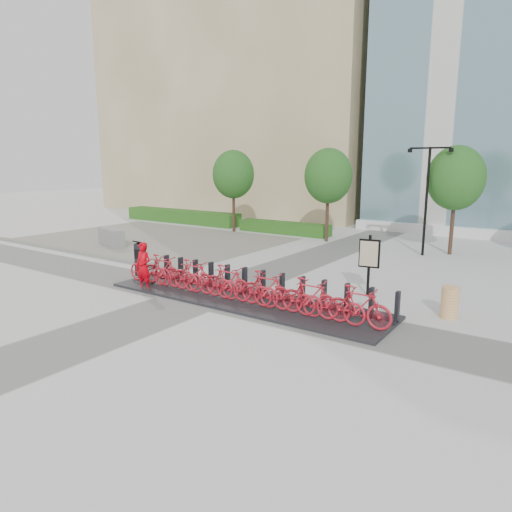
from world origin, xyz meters
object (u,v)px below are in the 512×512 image
Objects in this scene: worker_red at (143,267)px; bike_0 at (148,269)px; construction_barrel at (450,302)px; map_sign at (369,256)px; jersey_barrier at (111,237)px; kiosk at (140,259)px.

bike_0 is at bearing 119.63° from worker_red.
map_sign is at bearing 164.48° from construction_barrel.
worker_red reaches higher than construction_barrel.
construction_barrel is 17.48m from jersey_barrier.
kiosk is at bearing -170.38° from construction_barrel.
jersey_barrier is 1.15× the size of map_sign.
construction_barrel is (9.21, 2.92, -0.38)m from worker_red.
kiosk is at bearing -172.61° from map_sign.
construction_barrel is at bearing 11.34° from jersey_barrier.
kiosk is (-0.97, 0.50, 0.16)m from bike_0.
kiosk is 1.50× the size of construction_barrel.
map_sign is at bearing 22.49° from worker_red.
worker_red is at bearing -13.36° from jersey_barrier.
jersey_barrier is at bearing 164.45° from map_sign.
map_sign reaches higher than kiosk.
bike_0 is 1.11× the size of worker_red.
bike_0 is 2.04× the size of construction_barrel.
map_sign is at bearing 18.52° from kiosk.
worker_red is 7.51m from map_sign.
map_sign reaches higher than worker_red.
construction_barrel is (9.66, 2.30, -0.11)m from bike_0.
bike_0 is 9.93m from construction_barrel.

